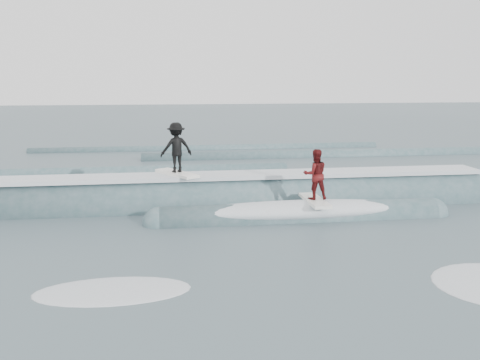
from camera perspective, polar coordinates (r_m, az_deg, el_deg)
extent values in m
plane|color=#384B51|center=(12.61, 3.86, -10.00)|extent=(160.00, 160.00, 0.00)
cylinder|color=#355459|center=(19.14, -0.42, -2.67)|extent=(19.75, 2.02, 2.02)
cylinder|color=#355459|center=(17.39, 6.46, -4.14)|extent=(9.00, 1.09, 1.09)
sphere|color=#355459|center=(16.85, -8.57, -4.69)|extent=(1.09, 1.09, 1.09)
sphere|color=#355459|center=(19.01, 19.74, -3.43)|extent=(1.09, 1.09, 1.09)
cube|color=white|center=(18.92, -0.43, 0.51)|extent=(18.00, 1.30, 0.14)
ellipsoid|color=white|center=(17.31, 6.48, -3.19)|extent=(7.60, 1.30, 0.60)
cube|color=white|center=(18.74, -6.75, 0.71)|extent=(1.53, 1.99, 0.10)
imported|color=black|center=(18.60, -6.82, 3.47)|extent=(1.24, 0.91, 1.72)
cube|color=white|center=(17.36, 7.96, -2.17)|extent=(0.56, 2.00, 0.10)
imported|color=#4F0E0F|center=(17.19, 8.04, 0.61)|extent=(0.79, 0.62, 1.61)
ellipsoid|color=white|center=(11.98, -13.45, -11.45)|extent=(2.97, 2.03, 0.10)
cylinder|color=#355459|center=(26.40, -19.04, 0.50)|extent=(22.00, 0.70, 0.70)
cylinder|color=#355459|center=(31.40, 10.01, 2.51)|extent=(22.00, 0.80, 0.80)
cylinder|color=#355459|center=(33.93, -3.32, 3.28)|extent=(22.00, 0.60, 0.60)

